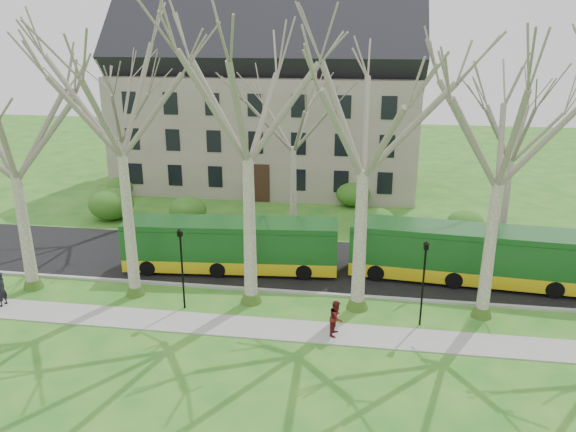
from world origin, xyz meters
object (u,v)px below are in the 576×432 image
Objects in this scene: bus_follow at (467,254)px; pedestrian_a at (1,289)px; pedestrian_b at (336,318)px; bus_lead at (231,245)px.

pedestrian_a is at bearing -159.80° from bus_follow.
bus_follow is 9.94m from pedestrian_b.
bus_follow reaches higher than pedestrian_b.
pedestrian_b is (17.45, -0.36, -0.06)m from pedestrian_a.
bus_lead is at bearing 126.07° from pedestrian_a.
pedestrian_b is at bearing 94.63° from pedestrian_a.
bus_lead is 7.22× the size of pedestrian_b.
pedestrian_a is (-24.36, -6.74, -0.70)m from bus_follow.
bus_lead is 12.45m from pedestrian_a.
bus_lead is 9.45m from pedestrian_b.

